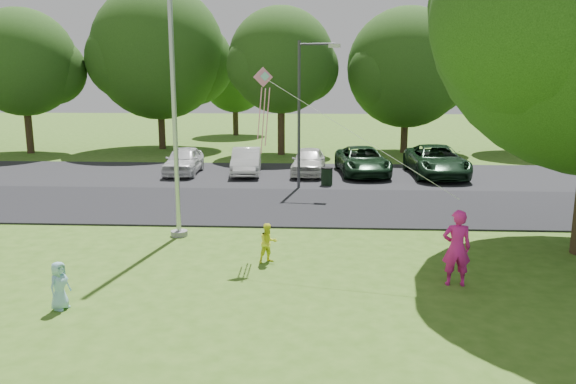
{
  "coord_description": "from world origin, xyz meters",
  "views": [
    {
      "loc": [
        0.66,
        -11.11,
        4.76
      ],
      "look_at": [
        -0.15,
        4.0,
        1.6
      ],
      "focal_mm": 35.0,
      "sensor_mm": 36.0,
      "label": 1
    }
  ],
  "objects_px": {
    "trash_can": "(327,177)",
    "woman": "(457,248)",
    "street_lamp": "(305,102)",
    "flagpole": "(174,96)",
    "kite": "(268,97)",
    "child_blue": "(59,286)",
    "child_yellow": "(268,243)"
  },
  "relations": [
    {
      "from": "trash_can",
      "to": "woman",
      "type": "height_order",
      "value": "woman"
    },
    {
      "from": "street_lamp",
      "to": "woman",
      "type": "distance_m",
      "value": 11.9
    },
    {
      "from": "flagpole",
      "to": "street_lamp",
      "type": "height_order",
      "value": "flagpole"
    },
    {
      "from": "street_lamp",
      "to": "kite",
      "type": "relative_size",
      "value": 1.25
    },
    {
      "from": "flagpole",
      "to": "kite",
      "type": "relative_size",
      "value": 2.04
    },
    {
      "from": "street_lamp",
      "to": "trash_can",
      "type": "distance_m",
      "value": 3.48
    },
    {
      "from": "flagpole",
      "to": "woman",
      "type": "height_order",
      "value": "flagpole"
    },
    {
      "from": "child_blue",
      "to": "flagpole",
      "type": "bearing_deg",
      "value": 7.72
    },
    {
      "from": "kite",
      "to": "child_blue",
      "type": "bearing_deg",
      "value": -149.66
    },
    {
      "from": "kite",
      "to": "street_lamp",
      "type": "bearing_deg",
      "value": 69.26
    },
    {
      "from": "street_lamp",
      "to": "child_yellow",
      "type": "relative_size",
      "value": 5.91
    },
    {
      "from": "child_blue",
      "to": "kite",
      "type": "relative_size",
      "value": 0.21
    },
    {
      "from": "trash_can",
      "to": "child_yellow",
      "type": "relative_size",
      "value": 0.8
    },
    {
      "from": "flagpole",
      "to": "kite",
      "type": "distance_m",
      "value": 3.14
    },
    {
      "from": "trash_can",
      "to": "woman",
      "type": "relative_size",
      "value": 0.47
    },
    {
      "from": "flagpole",
      "to": "woman",
      "type": "xyz_separation_m",
      "value": [
        7.35,
        -3.66,
        -3.27
      ]
    },
    {
      "from": "trash_can",
      "to": "kite",
      "type": "bearing_deg",
      "value": -100.41
    },
    {
      "from": "trash_can",
      "to": "child_blue",
      "type": "distance_m",
      "value": 14.6
    },
    {
      "from": "woman",
      "to": "child_yellow",
      "type": "xyz_separation_m",
      "value": [
        -4.44,
        1.36,
        -0.38
      ]
    },
    {
      "from": "child_blue",
      "to": "kite",
      "type": "height_order",
      "value": "kite"
    },
    {
      "from": "woman",
      "to": "flagpole",
      "type": "bearing_deg",
      "value": -24.76
    },
    {
      "from": "flagpole",
      "to": "street_lamp",
      "type": "relative_size",
      "value": 1.63
    },
    {
      "from": "child_blue",
      "to": "trash_can",
      "type": "bearing_deg",
      "value": -3.52
    },
    {
      "from": "trash_can",
      "to": "kite",
      "type": "height_order",
      "value": "kite"
    },
    {
      "from": "flagpole",
      "to": "child_yellow",
      "type": "xyz_separation_m",
      "value": [
        2.9,
        -2.29,
        -3.65
      ]
    },
    {
      "from": "child_yellow",
      "to": "child_blue",
      "type": "relative_size",
      "value": 1.02
    },
    {
      "from": "flagpole",
      "to": "street_lamp",
      "type": "xyz_separation_m",
      "value": [
        3.6,
        7.28,
        -0.48
      ]
    },
    {
      "from": "street_lamp",
      "to": "woman",
      "type": "bearing_deg",
      "value": -64.08
    },
    {
      "from": "street_lamp",
      "to": "trash_can",
      "type": "xyz_separation_m",
      "value": [
        0.96,
        0.69,
        -3.27
      ]
    },
    {
      "from": "child_blue",
      "to": "kite",
      "type": "bearing_deg",
      "value": -24.46
    },
    {
      "from": "trash_can",
      "to": "woman",
      "type": "bearing_deg",
      "value": -76.52
    },
    {
      "from": "child_yellow",
      "to": "child_blue",
      "type": "distance_m",
      "value": 5.14
    }
  ]
}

